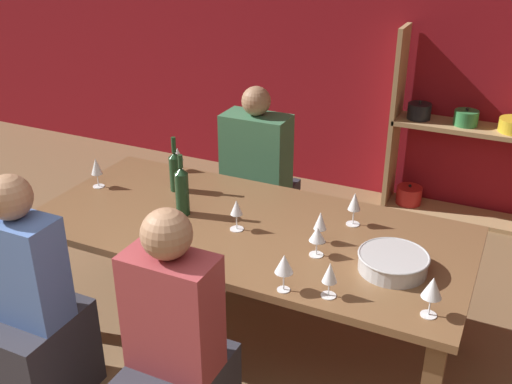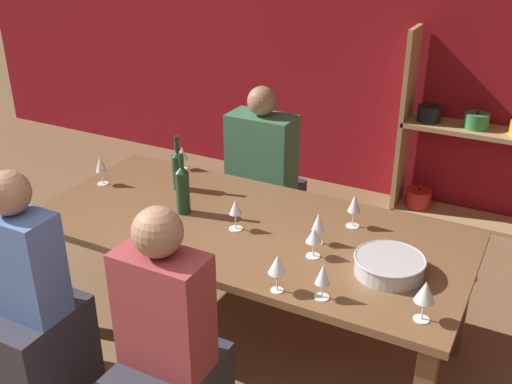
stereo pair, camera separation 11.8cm
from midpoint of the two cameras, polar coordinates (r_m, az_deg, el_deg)
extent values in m
cube|color=maroon|center=(4.89, 11.84, 14.65)|extent=(8.80, 0.06, 2.70)
cube|color=tan|center=(4.82, 12.46, 6.70)|extent=(0.04, 0.30, 1.45)
cube|color=tan|center=(5.00, 19.37, -2.31)|extent=(1.38, 0.30, 0.04)
cylinder|color=red|center=(5.01, 13.71, -0.29)|extent=(0.20, 0.20, 0.14)
sphere|color=black|center=(4.98, 13.81, 0.57)|extent=(0.02, 0.02, 0.02)
cube|color=tan|center=(4.72, 20.63, 5.49)|extent=(1.38, 0.30, 0.04)
cylinder|color=black|center=(4.76, 14.60, 7.46)|extent=(0.18, 0.18, 0.12)
sphere|color=black|center=(4.74, 14.69, 8.28)|extent=(0.02, 0.02, 0.02)
cylinder|color=#338447|center=(4.71, 18.70, 6.70)|extent=(0.18, 0.18, 0.11)
sphere|color=black|center=(4.69, 18.81, 7.48)|extent=(0.02, 0.02, 0.02)
cube|color=brown|center=(3.14, -1.86, -3.52)|extent=(2.28, 1.04, 0.04)
cube|color=brown|center=(3.60, -20.52, -7.92)|extent=(0.08, 0.08, 0.69)
cube|color=brown|center=(4.15, -12.14, -2.11)|extent=(0.08, 0.08, 0.69)
cube|color=brown|center=(3.45, 17.91, -9.09)|extent=(0.08, 0.08, 0.69)
cylinder|color=#B7BABC|center=(2.80, 11.74, -6.61)|extent=(0.31, 0.31, 0.08)
torus|color=#B7BABC|center=(2.78, 11.80, -5.95)|extent=(0.33, 0.33, 0.01)
cylinder|color=#19381E|center=(3.22, -8.08, -0.20)|extent=(0.07, 0.07, 0.24)
cone|color=#19381E|center=(3.17, -8.23, 2.01)|extent=(0.07, 0.07, 0.03)
cylinder|color=#19381E|center=(3.15, -8.29, 2.89)|extent=(0.03, 0.03, 0.07)
cylinder|color=#19381E|center=(3.51, -8.64, 1.71)|extent=(0.07, 0.07, 0.21)
cone|color=#19381E|center=(3.46, -8.76, 3.51)|extent=(0.07, 0.07, 0.03)
cylinder|color=#19381E|center=(3.44, -8.83, 4.45)|extent=(0.03, 0.03, 0.09)
cylinder|color=white|center=(2.99, 4.93, -4.72)|extent=(0.06, 0.06, 0.00)
cylinder|color=white|center=(2.97, 4.95, -4.10)|extent=(0.01, 0.01, 0.07)
cone|color=white|center=(2.94, 5.01, -2.74)|extent=(0.06, 0.06, 0.09)
cylinder|color=maroon|center=(2.95, 4.99, -3.14)|extent=(0.04, 0.04, 0.04)
cylinder|color=white|center=(2.57, 14.82, -11.26)|extent=(0.07, 0.07, 0.00)
cylinder|color=white|center=(2.54, 14.94, -10.43)|extent=(0.01, 0.01, 0.09)
cone|color=white|center=(2.49, 15.17, -8.76)|extent=(0.08, 0.08, 0.09)
cylinder|color=white|center=(3.69, -15.64, 0.52)|extent=(0.07, 0.07, 0.00)
cylinder|color=white|center=(3.68, -15.71, 1.11)|extent=(0.01, 0.01, 0.08)
cone|color=white|center=(3.64, -15.88, 2.37)|extent=(0.07, 0.07, 0.10)
cylinder|color=maroon|center=(3.65, -15.83, 2.00)|extent=(0.04, 0.04, 0.04)
cylinder|color=white|center=(3.17, 8.16, -3.04)|extent=(0.07, 0.07, 0.00)
cylinder|color=white|center=(3.15, 8.21, -2.34)|extent=(0.01, 0.01, 0.08)
cone|color=white|center=(3.11, 8.31, -0.89)|extent=(0.07, 0.07, 0.09)
cylinder|color=white|center=(2.88, 4.59, -5.98)|extent=(0.07, 0.07, 0.00)
cylinder|color=white|center=(2.86, 4.61, -5.30)|extent=(0.01, 0.01, 0.08)
cone|color=white|center=(2.82, 4.67, -4.01)|extent=(0.08, 0.08, 0.07)
cylinder|color=beige|center=(2.83, 4.65, -4.32)|extent=(0.04, 0.04, 0.03)
cylinder|color=white|center=(2.61, 5.62, -9.79)|extent=(0.07, 0.07, 0.00)
cylinder|color=white|center=(2.59, 5.65, -9.13)|extent=(0.01, 0.01, 0.07)
cone|color=white|center=(2.54, 5.73, -7.64)|extent=(0.07, 0.07, 0.09)
cylinder|color=beige|center=(2.56, 5.70, -8.08)|extent=(0.04, 0.04, 0.04)
cylinder|color=white|center=(3.82, -8.27, 2.10)|extent=(0.06, 0.06, 0.00)
cylinder|color=white|center=(3.81, -8.30, 2.56)|extent=(0.01, 0.01, 0.06)
cone|color=white|center=(3.78, -8.37, 3.58)|extent=(0.07, 0.07, 0.08)
cylinder|color=maroon|center=(3.79, -8.35, 3.29)|extent=(0.04, 0.04, 0.03)
cylinder|color=white|center=(3.10, -2.93, -3.55)|extent=(0.07, 0.07, 0.00)
cylinder|color=white|center=(3.07, -2.95, -2.83)|extent=(0.01, 0.01, 0.08)
cone|color=white|center=(3.04, -2.98, -1.47)|extent=(0.06, 0.06, 0.08)
cylinder|color=maroon|center=(3.04, -2.97, -1.80)|extent=(0.04, 0.04, 0.03)
cylinder|color=white|center=(2.63, 1.34, -9.30)|extent=(0.06, 0.06, 0.00)
cylinder|color=white|center=(2.61, 1.35, -8.46)|extent=(0.01, 0.01, 0.09)
cone|color=white|center=(2.56, 1.37, -6.84)|extent=(0.08, 0.08, 0.09)
cylinder|color=beige|center=(2.57, 1.37, -7.25)|extent=(0.04, 0.04, 0.03)
cube|color=#2D2D38|center=(3.22, -20.85, -14.46)|extent=(0.37, 0.47, 0.50)
cube|color=#4C70B7|center=(2.94, -22.38, -6.79)|extent=(0.37, 0.20, 0.52)
sphere|color=#9E7556|center=(2.77, -23.60, -0.47)|extent=(0.20, 0.20, 0.20)
cube|color=#2D2D38|center=(4.22, -0.79, -2.59)|extent=(0.44, 0.55, 0.48)
cube|color=#3D7551|center=(4.01, -0.83, 3.75)|extent=(0.44, 0.24, 0.53)
sphere|color=#9E7556|center=(3.89, -0.86, 8.67)|extent=(0.19, 0.19, 0.19)
cube|color=#99383D|center=(2.49, -9.34, -11.31)|extent=(0.38, 0.21, 0.53)
sphere|color=#9E7556|center=(2.29, -9.98, -3.97)|extent=(0.20, 0.20, 0.20)
camera|label=1|loc=(0.06, -91.07, -0.51)|focal=42.00mm
camera|label=2|loc=(0.06, 88.93, 0.51)|focal=42.00mm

